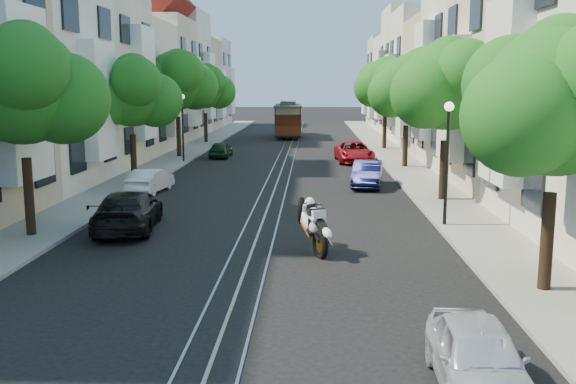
# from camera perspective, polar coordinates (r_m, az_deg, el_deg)

# --- Properties ---
(ground) EXTENTS (200.00, 200.00, 0.00)m
(ground) POSITION_cam_1_polar(r_m,az_deg,el_deg) (45.94, -0.03, 3.45)
(ground) COLOR black
(ground) RESTS_ON ground
(sidewalk_east) EXTENTS (2.50, 80.00, 0.12)m
(sidewalk_east) POSITION_cam_1_polar(r_m,az_deg,el_deg) (46.22, 9.01, 3.45)
(sidewalk_east) COLOR gray
(sidewalk_east) RESTS_ON ground
(sidewalk_west) EXTENTS (2.50, 80.00, 0.12)m
(sidewalk_west) POSITION_cam_1_polar(r_m,az_deg,el_deg) (46.77, -8.96, 3.52)
(sidewalk_west) COLOR gray
(sidewalk_west) RESTS_ON ground
(rail_left) EXTENTS (0.06, 80.00, 0.02)m
(rail_left) POSITION_cam_1_polar(r_m,az_deg,el_deg) (45.96, -0.71, 3.46)
(rail_left) COLOR gray
(rail_left) RESTS_ON ground
(rail_slot) EXTENTS (0.06, 80.00, 0.02)m
(rail_slot) POSITION_cam_1_polar(r_m,az_deg,el_deg) (45.93, -0.03, 3.46)
(rail_slot) COLOR gray
(rail_slot) RESTS_ON ground
(rail_right) EXTENTS (0.06, 80.00, 0.02)m
(rail_right) POSITION_cam_1_polar(r_m,az_deg,el_deg) (45.92, 0.66, 3.46)
(rail_right) COLOR gray
(rail_right) RESTS_ON ground
(lane_line) EXTENTS (0.08, 80.00, 0.01)m
(lane_line) POSITION_cam_1_polar(r_m,az_deg,el_deg) (45.93, -0.03, 3.45)
(lane_line) COLOR tan
(lane_line) RESTS_ON ground
(townhouses_east) EXTENTS (7.75, 72.00, 12.00)m
(townhouses_east) POSITION_cam_1_polar(r_m,az_deg,el_deg) (46.67, 14.90, 9.61)
(townhouses_east) COLOR beige
(townhouses_east) RESTS_ON ground
(townhouses_west) EXTENTS (7.75, 72.00, 11.76)m
(townhouses_west) POSITION_cam_1_polar(r_m,az_deg,el_deg) (47.56, -14.68, 9.48)
(townhouses_west) COLOR silver
(townhouses_west) RESTS_ON ground
(tree_e_a) EXTENTS (4.72, 3.87, 6.27)m
(tree_e_a) POSITION_cam_1_polar(r_m,az_deg,el_deg) (15.63, 22.98, 7.18)
(tree_e_a) COLOR black
(tree_e_a) RESTS_ON ground
(tree_e_b) EXTENTS (4.93, 4.08, 6.68)m
(tree_e_b) POSITION_cam_1_polar(r_m,az_deg,el_deg) (27.19, 14.03, 9.01)
(tree_e_b) COLOR black
(tree_e_b) RESTS_ON ground
(tree_e_c) EXTENTS (4.84, 3.99, 6.52)m
(tree_e_c) POSITION_cam_1_polar(r_m,az_deg,el_deg) (38.02, 10.63, 8.98)
(tree_e_c) COLOR black
(tree_e_c) RESTS_ON ground
(tree_e_d) EXTENTS (5.01, 4.16, 6.85)m
(tree_e_d) POSITION_cam_1_polar(r_m,az_deg,el_deg) (48.93, 8.75, 9.42)
(tree_e_d) COLOR black
(tree_e_d) RESTS_ON ground
(tree_w_a) EXTENTS (4.93, 4.08, 6.68)m
(tree_w_a) POSITION_cam_1_polar(r_m,az_deg,el_deg) (21.55, -22.48, 8.53)
(tree_w_a) COLOR black
(tree_w_a) RESTS_ON ground
(tree_w_b) EXTENTS (4.72, 3.87, 6.27)m
(tree_w_b) POSITION_cam_1_polar(r_m,az_deg,el_deg) (32.85, -13.69, 8.47)
(tree_w_b) COLOR black
(tree_w_b) RESTS_ON ground
(tree_w_c) EXTENTS (5.13, 4.28, 7.09)m
(tree_w_c) POSITION_cam_1_polar(r_m,az_deg,el_deg) (43.54, -9.75, 9.67)
(tree_w_c) COLOR black
(tree_w_c) RESTS_ON ground
(tree_w_d) EXTENTS (4.84, 3.99, 6.52)m
(tree_w_d) POSITION_cam_1_polar(r_m,az_deg,el_deg) (54.36, -7.34, 9.16)
(tree_w_d) COLOR black
(tree_w_d) RESTS_ON ground
(lamp_east) EXTENTS (0.32, 0.32, 4.16)m
(lamp_east) POSITION_cam_1_polar(r_m,az_deg,el_deg) (22.21, 14.00, 4.09)
(lamp_east) COLOR black
(lamp_east) RESTS_ON ground
(lamp_west) EXTENTS (0.32, 0.32, 4.16)m
(lamp_west) POSITION_cam_1_polar(r_m,az_deg,el_deg) (40.51, -9.36, 6.55)
(lamp_west) COLOR black
(lamp_west) RESTS_ON ground
(sportbike_rider) EXTENTS (1.01, 2.17, 1.60)m
(sportbike_rider) POSITION_cam_1_polar(r_m,az_deg,el_deg) (18.58, 2.17, -2.68)
(sportbike_rider) COLOR black
(sportbike_rider) RESTS_ON ground
(cable_car) EXTENTS (2.69, 8.01, 3.06)m
(cable_car) POSITION_cam_1_polar(r_m,az_deg,el_deg) (60.04, 0.02, 6.60)
(cable_car) COLOR black
(cable_car) RESTS_ON ground
(parked_car_e_near) EXTENTS (1.44, 3.40, 1.15)m
(parked_car_e_near) POSITION_cam_1_polar(r_m,az_deg,el_deg) (10.87, 16.55, -13.95)
(parked_car_e_near) COLOR #B3B7C0
(parked_car_e_near) RESTS_ON ground
(parked_car_e_mid) EXTENTS (1.82, 3.92, 1.24)m
(parked_car_e_mid) POSITION_cam_1_polar(r_m,az_deg,el_deg) (30.92, 7.06, 1.60)
(parked_car_e_mid) COLOR #0B0E39
(parked_car_e_mid) RESTS_ON ground
(parked_car_e_far) EXTENTS (2.44, 4.80, 1.30)m
(parked_car_e_far) POSITION_cam_1_polar(r_m,az_deg,el_deg) (40.75, 5.89, 3.55)
(parked_car_e_far) COLOR maroon
(parked_car_e_far) RESTS_ON ground
(parked_car_w_near) EXTENTS (2.32, 4.75, 1.33)m
(parked_car_w_near) POSITION_cam_1_polar(r_m,az_deg,el_deg) (22.11, -14.04, -1.64)
(parked_car_w_near) COLOR black
(parked_car_w_near) RESTS_ON ground
(parked_car_w_mid) EXTENTS (1.56, 3.43, 1.09)m
(parked_car_w_mid) POSITION_cam_1_polar(r_m,az_deg,el_deg) (29.83, -12.13, 1.02)
(parked_car_w_mid) COLOR silver
(parked_car_w_mid) RESTS_ON ground
(parked_car_w_far) EXTENTS (1.38, 3.22, 1.09)m
(parked_car_w_far) POSITION_cam_1_polar(r_m,az_deg,el_deg) (43.45, -5.99, 3.77)
(parked_car_w_far) COLOR black
(parked_car_w_far) RESTS_ON ground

